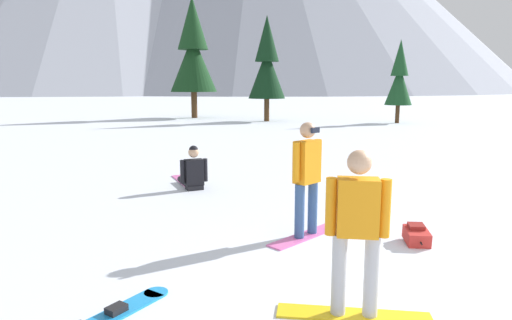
% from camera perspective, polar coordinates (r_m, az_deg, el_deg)
% --- Properties ---
extents(snowboarder_foreground, '(1.58, 0.67, 1.72)m').
position_cam_1_polar(snowboarder_foreground, '(4.58, 12.74, -8.84)').
color(snowboarder_foreground, yellow).
rests_on(snowboarder_foreground, ground_plane).
extents(snowboarder_midground, '(1.35, 1.13, 1.78)m').
position_cam_1_polar(snowboarder_midground, '(6.85, 6.50, -2.16)').
color(snowboarder_midground, pink).
rests_on(snowboarder_midground, ground_plane).
extents(snowboarder_background, '(0.90, 1.80, 1.00)m').
position_cam_1_polar(snowboarder_background, '(10.28, -8.17, -1.63)').
color(snowboarder_background, black).
rests_on(snowboarder_background, ground_plane).
extents(backpack_red, '(0.41, 0.55, 0.29)m').
position_cam_1_polar(backpack_red, '(7.13, 19.81, -9.01)').
color(backpack_red, red).
rests_on(backpack_red, ground_plane).
extents(pine_tree_young, '(1.61, 1.61, 4.98)m').
position_cam_1_polar(pine_tree_young, '(28.61, 17.81, 9.93)').
color(pine_tree_young, '#472D19').
rests_on(pine_tree_young, ground_plane).
extents(pine_tree_tall, '(2.34, 2.34, 6.57)m').
position_cam_1_polar(pine_tree_tall, '(28.65, 1.40, 12.12)').
color(pine_tree_tall, '#472D19').
rests_on(pine_tree_tall, ground_plane).
extents(pine_tree_short, '(3.22, 3.22, 8.25)m').
position_cam_1_polar(pine_tree_short, '(31.92, -8.03, 13.43)').
color(pine_tree_short, '#472D19').
rests_on(pine_tree_short, ground_plane).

